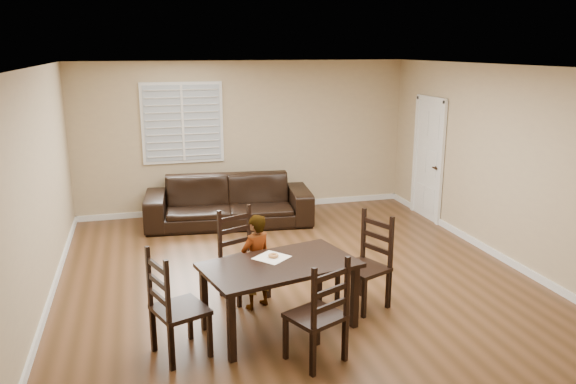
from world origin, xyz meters
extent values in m
plane|color=brown|center=(0.00, 0.00, 0.00)|extent=(7.00, 7.00, 0.00)
cube|color=tan|center=(0.00, 3.50, 1.35)|extent=(6.00, 0.04, 2.70)
cube|color=tan|center=(0.00, -3.50, 1.35)|extent=(6.00, 0.04, 2.70)
cube|color=tan|center=(-3.00, 0.00, 1.35)|extent=(0.04, 7.00, 2.70)
cube|color=tan|center=(3.00, 0.00, 1.35)|extent=(0.04, 7.00, 2.70)
cube|color=white|center=(0.00, 0.00, 2.70)|extent=(6.00, 7.00, 0.04)
cube|color=white|center=(-1.10, 3.45, 1.65)|extent=(1.40, 0.08, 1.40)
cube|color=white|center=(2.97, 2.20, 1.02)|extent=(0.06, 0.94, 2.05)
cylinder|color=#332114|center=(2.94, 1.90, 0.95)|extent=(0.06, 0.06, 0.02)
cube|color=white|center=(0.00, 3.48, 0.05)|extent=(6.00, 0.03, 0.10)
cube|color=white|center=(-2.98, 0.00, 0.05)|extent=(0.03, 7.00, 0.10)
cube|color=white|center=(2.98, 0.00, 0.05)|extent=(0.03, 7.00, 0.10)
cube|color=black|center=(-0.52, -1.07, 0.72)|extent=(1.75, 1.24, 0.04)
cube|color=black|center=(-1.13, -1.59, 0.35)|extent=(0.08, 0.08, 0.70)
cube|color=black|center=(0.25, -1.26, 0.35)|extent=(0.08, 0.08, 0.70)
cube|color=black|center=(-1.30, -0.88, 0.35)|extent=(0.08, 0.08, 0.70)
cube|color=black|center=(0.08, -0.55, 0.35)|extent=(0.08, 0.08, 0.70)
cube|color=black|center=(-0.73, -0.21, 0.46)|extent=(0.62, 0.60, 0.04)
cube|color=black|center=(-0.81, -0.02, 0.54)|extent=(0.46, 0.22, 1.07)
cube|color=black|center=(-0.85, -0.47, 0.22)|extent=(0.06, 0.06, 0.44)
cube|color=black|center=(-0.47, -0.30, 0.22)|extent=(0.06, 0.06, 0.44)
cube|color=black|center=(-1.00, -0.11, 0.22)|extent=(0.06, 0.06, 0.44)
cube|color=black|center=(-0.61, 0.05, 0.22)|extent=(0.06, 0.06, 0.44)
cube|color=black|center=(-0.35, -1.77, 0.46)|extent=(0.62, 0.61, 0.04)
cube|color=black|center=(-0.27, -1.95, 0.53)|extent=(0.45, 0.24, 1.06)
cube|color=black|center=(-0.24, -1.51, 0.22)|extent=(0.06, 0.06, 0.44)
cube|color=black|center=(-0.62, -1.68, 0.22)|extent=(0.06, 0.06, 0.44)
cube|color=black|center=(-0.08, -1.86, 0.22)|extent=(0.06, 0.06, 0.44)
cube|color=black|center=(-0.46, -2.03, 0.22)|extent=(0.06, 0.06, 0.44)
cube|color=black|center=(-1.58, -1.33, 0.47)|extent=(0.60, 0.62, 0.04)
cube|color=black|center=(-1.77, -1.40, 0.55)|extent=(0.21, 0.48, 1.10)
cube|color=black|center=(-1.32, -1.46, 0.22)|extent=(0.06, 0.06, 0.45)
cube|color=black|center=(-1.47, -1.06, 0.22)|extent=(0.06, 0.06, 0.45)
cube|color=black|center=(-1.69, -1.60, 0.22)|extent=(0.06, 0.06, 0.45)
cube|color=black|center=(-1.84, -1.20, 0.22)|extent=(0.06, 0.06, 0.45)
cube|color=black|center=(0.53, -0.81, 0.47)|extent=(0.62, 0.64, 0.04)
cube|color=black|center=(0.72, -0.73, 0.55)|extent=(0.24, 0.47, 1.10)
cube|color=black|center=(0.27, -0.69, 0.22)|extent=(0.06, 0.06, 0.45)
cube|color=black|center=(0.44, -1.09, 0.22)|extent=(0.06, 0.06, 0.45)
cube|color=black|center=(0.63, -0.54, 0.22)|extent=(0.06, 0.06, 0.45)
cube|color=black|center=(0.80, -0.93, 0.22)|extent=(0.06, 0.06, 0.45)
imported|color=gray|center=(-0.66, -0.51, 0.56)|extent=(0.48, 0.43, 1.12)
cube|color=white|center=(-0.56, -0.90, 0.74)|extent=(0.44, 0.44, 0.00)
torus|color=#C07F45|center=(-0.55, -0.89, 0.76)|extent=(0.11, 0.11, 0.04)
torus|color=white|center=(-0.55, -0.89, 0.77)|extent=(0.10, 0.10, 0.02)
imported|color=black|center=(-0.45, 2.71, 0.40)|extent=(2.85, 1.35, 0.80)
camera|label=1|loc=(-1.86, -6.37, 2.92)|focal=35.00mm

